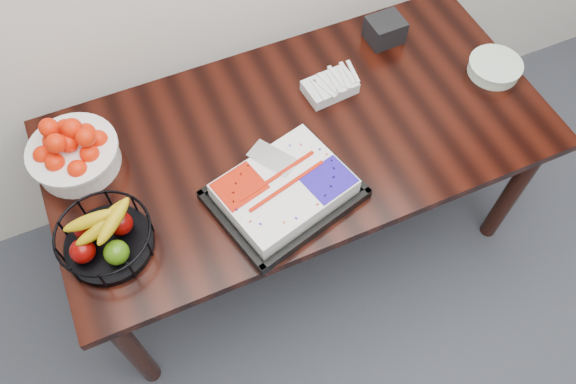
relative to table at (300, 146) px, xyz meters
name	(u,v)px	position (x,y,z in m)	size (l,w,h in m)	color
table	(300,146)	(0.00, 0.00, 0.00)	(1.80, 0.90, 0.75)	black
cake_tray	(284,191)	(-0.16, -0.23, 0.13)	(0.53, 0.46, 0.09)	black
tangerine_bowl	(72,150)	(-0.75, 0.18, 0.17)	(0.31, 0.31, 0.19)	white
fruit_basket	(105,237)	(-0.74, -0.17, 0.15)	(0.30, 0.30, 0.16)	black
plate_stack	(495,68)	(0.80, -0.04, 0.11)	(0.20, 0.20, 0.05)	white
fork_bag	(330,86)	(0.18, 0.13, 0.11)	(0.20, 0.14, 0.05)	silver
napkin_box	(385,30)	(0.50, 0.29, 0.13)	(0.14, 0.12, 0.10)	black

